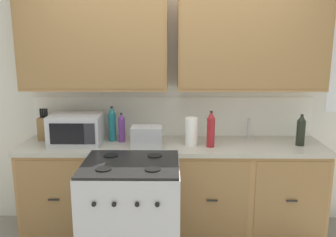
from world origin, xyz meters
The scene contains 12 objects.
wall_unit centered at (0.00, 0.50, 1.65)m, with size 4.02×0.40×2.43m.
counter_run centered at (0.00, 0.30, 0.47)m, with size 2.85×0.64×0.91m.
stove_range centered at (-0.33, -0.33, 0.47)m, with size 0.76×0.68×0.95m.
microwave centered at (-0.90, 0.30, 1.05)m, with size 0.48×0.37×0.28m.
toaster centered at (-0.24, 0.20, 1.01)m, with size 0.28×0.18×0.19m.
knife_block centered at (-1.25, 0.44, 1.03)m, with size 0.11×0.14×0.31m.
sink_faucet centered at (0.76, 0.51, 1.01)m, with size 0.02×0.02×0.20m, color #B2B5BA.
paper_towel_roll centered at (0.18, 0.26, 1.04)m, with size 0.12×0.12×0.26m, color white.
bottle_red centered at (0.35, 0.20, 1.07)m, with size 0.07×0.07×0.33m.
bottle_teal centered at (-0.58, 0.40, 1.07)m, with size 0.07×0.07×0.34m.
bottle_dark centered at (1.19, 0.26, 1.05)m, with size 0.08×0.08×0.29m.
bottle_violet centered at (-0.49, 0.36, 1.05)m, with size 0.06×0.06×0.28m.
Camera 1 is at (-0.01, -2.97, 1.86)m, focal length 38.31 mm.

